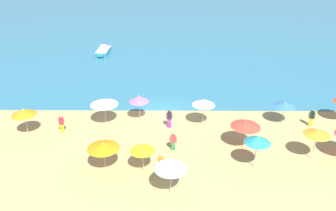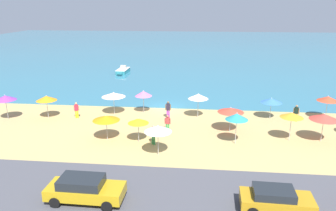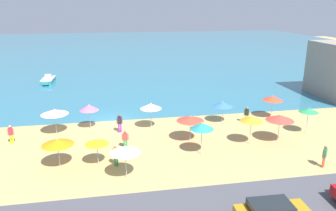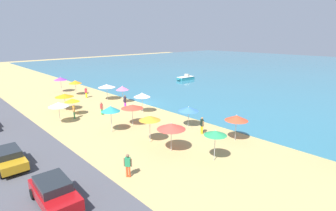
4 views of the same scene
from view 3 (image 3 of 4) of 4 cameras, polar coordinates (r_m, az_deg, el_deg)
ground_plane at (r=34.27m, az=-9.72°, el=-2.66°), size 160.00×160.00×0.00m
sea at (r=88.03m, az=-10.29°, el=9.48°), size 150.00×110.00×0.05m
beach_umbrella_0 at (r=22.44m, az=-7.43°, el=-7.60°), size 2.12×2.12×2.45m
beach_umbrella_1 at (r=28.33m, az=3.90°, el=-2.29°), size 2.36×2.36×2.34m
beach_umbrella_2 at (r=25.15m, az=-18.68°, el=-6.07°), size 2.30×2.30×2.23m
beach_umbrella_3 at (r=24.71m, az=-12.29°, el=-6.16°), size 1.75×1.75×2.15m
beach_umbrella_5 at (r=31.90m, az=-13.58°, el=-0.35°), size 1.79×1.79×2.49m
beach_umbrella_6 at (r=29.69m, az=18.91°, el=-2.03°), size 2.36×2.36×2.51m
beach_umbrella_7 at (r=31.59m, az=-19.15°, el=-1.05°), size 2.48×2.48×2.42m
beach_umbrella_8 at (r=25.79m, az=5.93°, el=-3.56°), size 1.86×1.86×2.75m
beach_umbrella_9 at (r=32.47m, az=23.30°, el=-0.77°), size 1.75×1.75×2.52m
beach_umbrella_10 at (r=31.11m, az=-3.01°, el=-0.10°), size 2.05×2.05×2.58m
beach_umbrella_11 at (r=35.72m, az=17.77°, el=1.23°), size 2.10×2.10×2.49m
beach_umbrella_12 at (r=33.28m, az=9.51°, el=0.22°), size 2.09×2.09×2.21m
beach_umbrella_13 at (r=28.40m, az=14.34°, el=-2.27°), size 1.93×1.93×2.58m
bather_0 at (r=24.64m, az=-9.07°, el=-8.37°), size 0.52×0.35×1.72m
bather_1 at (r=27.51m, az=-7.45°, el=-5.67°), size 0.57×0.25×1.58m
bather_2 at (r=30.82m, az=-8.43°, el=-2.89°), size 0.57×0.24×1.80m
bather_3 at (r=33.90m, az=13.54°, el=-1.42°), size 0.53×0.35×1.70m
bather_4 at (r=26.77m, az=25.60°, el=-7.84°), size 0.46×0.40×1.69m
bather_5 at (r=31.24m, az=-25.70°, el=-4.37°), size 0.56×0.29×1.66m
skiff_nearshore at (r=53.14m, az=-20.15°, el=4.15°), size 1.73×4.30×1.23m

